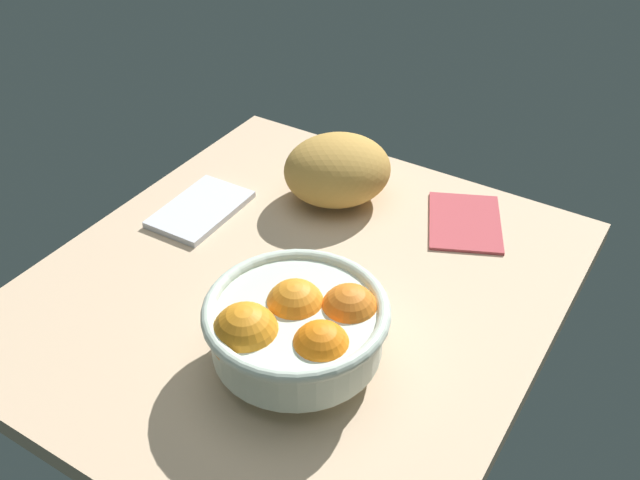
% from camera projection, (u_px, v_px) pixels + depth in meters
% --- Properties ---
extents(ground_plane, '(0.72, 0.66, 0.03)m').
position_uv_depth(ground_plane, '(295.00, 291.00, 0.98)').
color(ground_plane, '#D0AF8D').
extents(fruit_bowl, '(0.21, 0.21, 0.11)m').
position_uv_depth(fruit_bowl, '(297.00, 327.00, 0.81)').
color(fruit_bowl, silver).
rests_on(fruit_bowl, ground).
extents(bread_loaf, '(0.22, 0.22, 0.10)m').
position_uv_depth(bread_loaf, '(337.00, 170.00, 1.10)').
color(bread_loaf, '#BD8D40').
rests_on(bread_loaf, ground).
extents(napkin_folded, '(0.16, 0.10, 0.01)m').
position_uv_depth(napkin_folded, '(201.00, 209.00, 1.10)').
color(napkin_folded, silver).
rests_on(napkin_folded, ground).
extents(napkin_spare, '(0.18, 0.16, 0.01)m').
position_uv_depth(napkin_spare, '(465.00, 221.00, 1.08)').
color(napkin_spare, '#B7454C').
rests_on(napkin_spare, ground).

